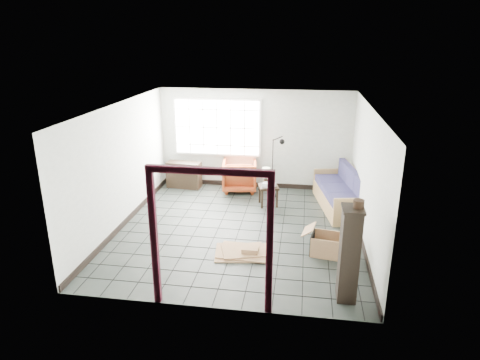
% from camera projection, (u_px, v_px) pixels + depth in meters
% --- Properties ---
extents(ground, '(5.50, 5.50, 0.00)m').
position_uv_depth(ground, '(239.00, 230.00, 9.02)').
color(ground, black).
rests_on(ground, ground).
extents(room_shell, '(5.02, 5.52, 2.61)m').
position_uv_depth(room_shell, '(239.00, 152.00, 8.50)').
color(room_shell, '#ADB4AD').
rests_on(room_shell, ground).
extents(window_panel, '(2.32, 0.08, 1.52)m').
position_uv_depth(window_panel, '(217.00, 127.00, 11.17)').
color(window_panel, silver).
rests_on(window_panel, ground).
extents(doorway_trim, '(1.80, 0.08, 2.20)m').
position_uv_depth(doorway_trim, '(210.00, 223.00, 6.05)').
color(doorway_trim, '#3C0D1B').
rests_on(doorway_trim, ground).
extents(futon_sofa, '(1.19, 2.25, 0.95)m').
position_uv_depth(futon_sofa, '(342.00, 194.00, 10.04)').
color(futon_sofa, olive).
rests_on(futon_sofa, ground).
extents(armchair, '(0.96, 0.91, 0.89)m').
position_uv_depth(armchair, '(240.00, 174.00, 11.17)').
color(armchair, '#964715').
rests_on(armchair, ground).
extents(side_table, '(0.55, 0.55, 0.49)m').
position_uv_depth(side_table, '(268.00, 189.00, 10.19)').
color(side_table, black).
rests_on(side_table, ground).
extents(table_lamp, '(0.31, 0.31, 0.42)m').
position_uv_depth(table_lamp, '(266.00, 173.00, 10.16)').
color(table_lamp, black).
rests_on(table_lamp, side_table).
extents(projector, '(0.33, 0.30, 0.10)m').
position_uv_depth(projector, '(269.00, 185.00, 10.08)').
color(projector, silver).
rests_on(projector, side_table).
extents(floor_lamp, '(0.42, 0.29, 1.58)m').
position_uv_depth(floor_lamp, '(277.00, 165.00, 10.56)').
color(floor_lamp, black).
rests_on(floor_lamp, ground).
extents(console_shelf, '(0.93, 0.43, 0.70)m').
position_uv_depth(console_shelf, '(184.00, 175.00, 11.41)').
color(console_shelf, black).
rests_on(console_shelf, ground).
extents(tall_shelf, '(0.32, 0.42, 1.52)m').
position_uv_depth(tall_shelf, '(349.00, 254.00, 6.44)').
color(tall_shelf, black).
rests_on(tall_shelf, ground).
extents(pot, '(0.19, 0.19, 0.12)m').
position_uv_depth(pot, '(359.00, 204.00, 6.18)').
color(pot, black).
rests_on(pot, tall_shelf).
extents(open_box, '(1.00, 0.61, 0.53)m').
position_uv_depth(open_box, '(327.00, 244.00, 7.97)').
color(open_box, '#926246').
rests_on(open_box, ground).
extents(cardboard_pile, '(1.14, 0.88, 0.15)m').
position_uv_depth(cardboard_pile, '(244.00, 251.00, 8.03)').
color(cardboard_pile, '#926246').
rests_on(cardboard_pile, ground).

